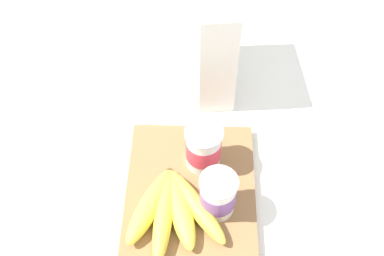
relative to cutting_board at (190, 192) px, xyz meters
The scene contains 6 objects.
ground_plane 0.01m from the cutting_board, ahead, with size 2.40×2.40×0.00m, color white.
cutting_board is the anchor object (origin of this frame).
cereal_box 0.33m from the cutting_board, behind, with size 0.20×0.08×0.25m, color white.
yogurt_cup_front 0.09m from the cutting_board, 159.88° to the left, with size 0.07×0.07×0.10m.
yogurt_cup_back 0.08m from the cutting_board, 54.24° to the left, with size 0.07×0.07×0.09m.
banana_bunch 0.07m from the cutting_board, 32.53° to the right, with size 0.19×0.20×0.04m.
Camera 1 is at (0.44, 0.02, 0.81)m, focal length 44.89 mm.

